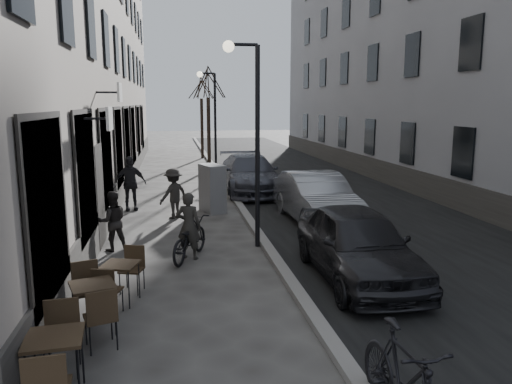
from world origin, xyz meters
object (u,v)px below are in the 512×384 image
object	(u,v)px
bicycle	(189,239)
pedestrian_near	(113,221)
sign_board	(58,304)
utility_cabinet	(212,188)
bistro_set_c	(121,279)
moped	(404,383)
tree_far	(201,87)
streetlamp_far	(212,113)
car_mid	(316,198)
pedestrian_mid	(173,193)
tree_near	(208,83)
car_far	(249,174)
bistro_set_a	(56,361)
pedestrian_far	(130,183)
car_near	(358,244)
bistro_set_b	(94,303)
streetlamp_near	(251,122)

from	to	relation	value
bicycle	pedestrian_near	distance (m)	2.11
sign_board	utility_cabinet	world-z (taller)	utility_cabinet
bistro_set_c	moped	bearing A→B (deg)	-34.35
tree_far	moped	world-z (taller)	tree_far
streetlamp_far	moped	xyz separation A→B (m)	(0.52, -19.50, -2.56)
car_mid	moped	distance (m)	9.99
tree_far	moped	bearing A→B (deg)	-89.10
bicycle	pedestrian_mid	size ratio (longest dim) A/B	1.16
tree_near	car_far	bearing A→B (deg)	-81.39
bistro_set_a	pedestrian_far	xyz separation A→B (m)	(0.04, 11.22, 0.42)
bistro_set_c	pedestrian_near	distance (m)	3.49
streetlamp_far	bicycle	bearing A→B (deg)	-97.09
car_far	tree_near	bearing A→B (deg)	97.56
utility_cabinet	tree_far	bearing A→B (deg)	69.67
tree_far	car_near	world-z (taller)	tree_far
tree_near	pedestrian_near	size ratio (longest dim) A/B	3.81
pedestrian_far	streetlamp_far	bearing A→B (deg)	53.61
bistro_set_a	car_near	distance (m)	6.28
pedestrian_near	pedestrian_far	xyz separation A→B (m)	(0.06, 4.78, 0.18)
sign_board	moped	bearing A→B (deg)	-52.98
car_mid	moped	size ratio (longest dim) A/B	2.31
streetlamp_far	pedestrian_near	xyz separation A→B (m)	(-3.43, -11.75, -2.41)
car_far	streetlamp_far	bearing A→B (deg)	104.33
bistro_set_a	bistro_set_b	bearing A→B (deg)	79.17
utility_cabinet	sign_board	bearing A→B (deg)	-128.96
tree_far	moped	size ratio (longest dim) A/B	2.86
streetlamp_near	utility_cabinet	bearing A→B (deg)	98.31
utility_cabinet	car_mid	world-z (taller)	utility_cabinet
car_near	car_mid	size ratio (longest dim) A/B	0.97
streetlamp_near	car_mid	size ratio (longest dim) A/B	1.11
tree_near	car_mid	world-z (taller)	tree_near
bicycle	tree_near	bearing A→B (deg)	-71.39
streetlamp_far	sign_board	size ratio (longest dim) A/B	5.24
streetlamp_near	bistro_set_b	distance (m)	6.04
bistro_set_b	pedestrian_near	size ratio (longest dim) A/B	1.12
bistro_set_b	bicycle	bearing A→B (deg)	47.77
car_mid	bistro_set_b	bearing A→B (deg)	-132.65
pedestrian_near	car_mid	xyz separation A→B (m)	(5.83, 2.06, 0.01)
utility_cabinet	pedestrian_far	size ratio (longest dim) A/B	0.86
pedestrian_near	pedestrian_far	size ratio (longest dim) A/B	0.80
streetlamp_near	car_mid	xyz separation A→B (m)	(2.40, 2.31, -2.40)
tree_far	pedestrian_near	bearing A→B (deg)	-99.57
streetlamp_near	car_far	xyz separation A→B (m)	(1.17, 7.74, -2.40)
bistro_set_c	car_mid	bearing A→B (deg)	62.94
tree_far	moped	distance (m)	28.79
car_far	sign_board	bearing A→B (deg)	-114.07
pedestrian_far	car_mid	size ratio (longest dim) A/B	0.40
sign_board	bicycle	bearing A→B (deg)	41.15
bistro_set_c	pedestrian_far	size ratio (longest dim) A/B	0.83
streetlamp_far	bistro_set_b	distance (m)	16.88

